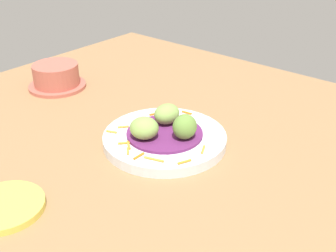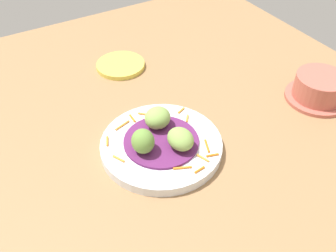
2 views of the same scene
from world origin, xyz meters
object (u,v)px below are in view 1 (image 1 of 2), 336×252
object	(u,v)px
guac_scoop_left	(185,127)
side_plate_small	(5,207)
main_plate	(165,139)
guac_scoop_center	(165,113)
guac_scoop_right	(144,128)
terracotta_bowl	(56,77)

from	to	relation	value
guac_scoop_left	side_plate_small	distance (cm)	32.34
side_plate_small	main_plate	bearing A→B (deg)	-100.72
guac_scoop_center	side_plate_small	distance (cm)	33.44
guac_scoop_left	guac_scoop_right	bearing A→B (deg)	39.39
main_plate	guac_scoop_center	size ratio (longest dim) A/B	4.22
guac_scoop_center	guac_scoop_right	xyz separation A→B (cm)	(-1.18, 7.14, 0.14)
guac_scoop_center	guac_scoop_right	bearing A→B (deg)	99.39
guac_scoop_center	side_plate_small	world-z (taller)	guac_scoop_center
side_plate_small	terracotta_bowl	xyz separation A→B (cm)	(31.78, -33.60, 2.21)
main_plate	side_plate_small	size ratio (longest dim) A/B	1.95
guac_scoop_left	guac_scoop_center	xyz separation A→B (cm)	(6.77, -2.55, -0.44)
guac_scoop_center	guac_scoop_right	size ratio (longest dim) A/B	1.04
terracotta_bowl	guac_scoop_center	bearing A→B (deg)	179.17
guac_scoop_left	guac_scoop_right	size ratio (longest dim) A/B	0.88
side_plate_small	guac_scoop_left	bearing A→B (deg)	-107.74
main_plate	guac_scoop_right	distance (cm)	5.42
side_plate_small	guac_scoop_center	bearing A→B (deg)	-95.18
guac_scoop_right	side_plate_small	world-z (taller)	guac_scoop_right
main_plate	terracotta_bowl	world-z (taller)	terracotta_bowl
main_plate	guac_scoop_center	bearing A→B (deg)	-50.61
main_plate	side_plate_small	distance (cm)	30.40
guac_scoop_right	terracotta_bowl	distance (cm)	36.80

